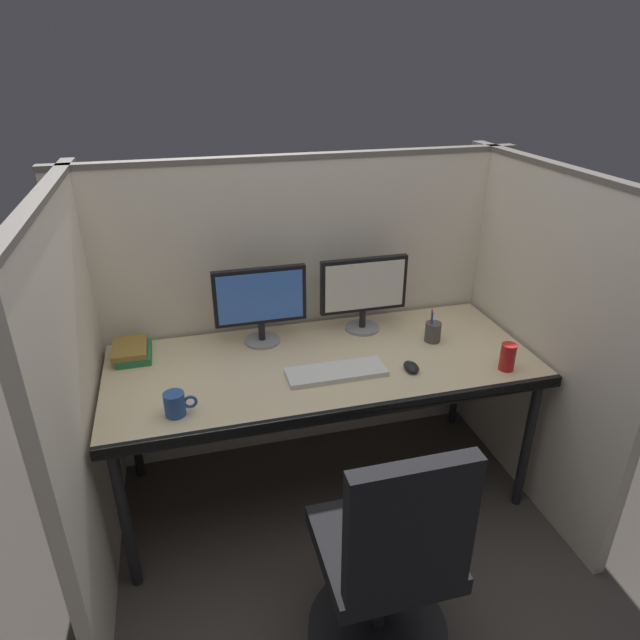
{
  "coord_description": "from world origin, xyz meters",
  "views": [
    {
      "loc": [
        -0.57,
        -1.8,
        1.99
      ],
      "look_at": [
        0.0,
        0.35,
        0.92
      ],
      "focal_mm": 31.28,
      "sensor_mm": 36.0,
      "label": 1
    }
  ],
  "objects_px": {
    "office_chair": "(387,579)",
    "book_stack": "(132,351)",
    "computer_mouse": "(411,367)",
    "soda_can": "(508,357)",
    "monitor_right": "(364,289)",
    "keyboard_main": "(336,372)",
    "desk": "(324,372)",
    "monitor_left": "(260,301)",
    "coffee_mug": "(176,404)",
    "pen_cup": "(433,332)"
  },
  "relations": [
    {
      "from": "office_chair",
      "to": "book_stack",
      "type": "height_order",
      "value": "office_chair"
    },
    {
      "from": "monitor_left",
      "to": "coffee_mug",
      "type": "bearing_deg",
      "value": -129.71
    },
    {
      "from": "desk",
      "to": "book_stack",
      "type": "height_order",
      "value": "book_stack"
    },
    {
      "from": "computer_mouse",
      "to": "book_stack",
      "type": "relative_size",
      "value": 0.45
    },
    {
      "from": "monitor_right",
      "to": "keyboard_main",
      "type": "distance_m",
      "value": 0.5
    },
    {
      "from": "book_stack",
      "to": "soda_can",
      "type": "bearing_deg",
      "value": -18.65
    },
    {
      "from": "keyboard_main",
      "to": "computer_mouse",
      "type": "relative_size",
      "value": 4.48
    },
    {
      "from": "pen_cup",
      "to": "computer_mouse",
      "type": "bearing_deg",
      "value": -132.19
    },
    {
      "from": "keyboard_main",
      "to": "soda_can",
      "type": "xyz_separation_m",
      "value": [
        0.73,
        -0.15,
        0.05
      ]
    },
    {
      "from": "computer_mouse",
      "to": "book_stack",
      "type": "bearing_deg",
      "value": 159.68
    },
    {
      "from": "office_chair",
      "to": "book_stack",
      "type": "xyz_separation_m",
      "value": [
        -0.82,
        1.13,
        0.4
      ]
    },
    {
      "from": "monitor_left",
      "to": "monitor_right",
      "type": "relative_size",
      "value": 1.0
    },
    {
      "from": "book_stack",
      "to": "monitor_right",
      "type": "bearing_deg",
      "value": -0.13
    },
    {
      "from": "monitor_right",
      "to": "book_stack",
      "type": "bearing_deg",
      "value": 179.87
    },
    {
      "from": "book_stack",
      "to": "computer_mouse",
      "type": "bearing_deg",
      "value": -20.32
    },
    {
      "from": "computer_mouse",
      "to": "book_stack",
      "type": "distance_m",
      "value": 1.25
    },
    {
      "from": "desk",
      "to": "computer_mouse",
      "type": "relative_size",
      "value": 19.79
    },
    {
      "from": "pen_cup",
      "to": "office_chair",
      "type": "bearing_deg",
      "value": -121.56
    },
    {
      "from": "keyboard_main",
      "to": "book_stack",
      "type": "xyz_separation_m",
      "value": [
        -0.85,
        0.38,
        0.02
      ]
    },
    {
      "from": "monitor_left",
      "to": "book_stack",
      "type": "distance_m",
      "value": 0.62
    },
    {
      "from": "keyboard_main",
      "to": "pen_cup",
      "type": "xyz_separation_m",
      "value": [
        0.53,
        0.18,
        0.04
      ]
    },
    {
      "from": "computer_mouse",
      "to": "pen_cup",
      "type": "xyz_separation_m",
      "value": [
        0.21,
        0.23,
        0.03
      ]
    },
    {
      "from": "computer_mouse",
      "to": "soda_can",
      "type": "bearing_deg",
      "value": -13.64
    },
    {
      "from": "soda_can",
      "to": "pen_cup",
      "type": "bearing_deg",
      "value": 121.13
    },
    {
      "from": "office_chair",
      "to": "book_stack",
      "type": "distance_m",
      "value": 1.45
    },
    {
      "from": "keyboard_main",
      "to": "computer_mouse",
      "type": "height_order",
      "value": "computer_mouse"
    },
    {
      "from": "desk",
      "to": "book_stack",
      "type": "xyz_separation_m",
      "value": [
        -0.83,
        0.27,
        0.08
      ]
    },
    {
      "from": "coffee_mug",
      "to": "desk",
      "type": "bearing_deg",
      "value": 20.28
    },
    {
      "from": "desk",
      "to": "pen_cup",
      "type": "xyz_separation_m",
      "value": [
        0.56,
        0.06,
        0.1
      ]
    },
    {
      "from": "monitor_right",
      "to": "computer_mouse",
      "type": "xyz_separation_m",
      "value": [
        0.08,
        -0.43,
        -0.2
      ]
    },
    {
      "from": "desk",
      "to": "office_chair",
      "type": "bearing_deg",
      "value": -90.57
    },
    {
      "from": "book_stack",
      "to": "keyboard_main",
      "type": "bearing_deg",
      "value": -24.26
    },
    {
      "from": "desk",
      "to": "office_chair",
      "type": "xyz_separation_m",
      "value": [
        -0.01,
        -0.86,
        -0.33
      ]
    },
    {
      "from": "monitor_left",
      "to": "soda_can",
      "type": "height_order",
      "value": "monitor_left"
    },
    {
      "from": "computer_mouse",
      "to": "monitor_left",
      "type": "bearing_deg",
      "value": 143.8
    },
    {
      "from": "office_chair",
      "to": "keyboard_main",
      "type": "xyz_separation_m",
      "value": [
        0.03,
        0.74,
        0.39
      ]
    },
    {
      "from": "monitor_left",
      "to": "book_stack",
      "type": "xyz_separation_m",
      "value": [
        -0.59,
        0.01,
        -0.19
      ]
    },
    {
      "from": "soda_can",
      "to": "book_stack",
      "type": "height_order",
      "value": "soda_can"
    },
    {
      "from": "desk",
      "to": "keyboard_main",
      "type": "bearing_deg",
      "value": -77.85
    },
    {
      "from": "desk",
      "to": "monitor_right",
      "type": "bearing_deg",
      "value": 44.29
    },
    {
      "from": "desk",
      "to": "keyboard_main",
      "type": "relative_size",
      "value": 4.42
    },
    {
      "from": "soda_can",
      "to": "book_stack",
      "type": "bearing_deg",
      "value": 161.35
    },
    {
      "from": "monitor_left",
      "to": "book_stack",
      "type": "bearing_deg",
      "value": 179.16
    },
    {
      "from": "computer_mouse",
      "to": "coffee_mug",
      "type": "bearing_deg",
      "value": -175.81
    },
    {
      "from": "keyboard_main",
      "to": "book_stack",
      "type": "distance_m",
      "value": 0.93
    },
    {
      "from": "monitor_right",
      "to": "soda_can",
      "type": "height_order",
      "value": "monitor_right"
    },
    {
      "from": "computer_mouse",
      "to": "coffee_mug",
      "type": "height_order",
      "value": "coffee_mug"
    },
    {
      "from": "soda_can",
      "to": "computer_mouse",
      "type": "bearing_deg",
      "value": 166.36
    },
    {
      "from": "computer_mouse",
      "to": "monitor_right",
      "type": "bearing_deg",
      "value": 100.04
    },
    {
      "from": "desk",
      "to": "book_stack",
      "type": "relative_size",
      "value": 8.93
    }
  ]
}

